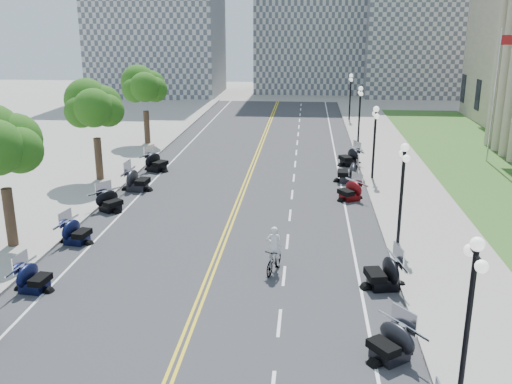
{
  "coord_description": "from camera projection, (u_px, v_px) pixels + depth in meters",
  "views": [
    {
      "loc": [
        4.01,
        -22.51,
        10.59
      ],
      "look_at": [
        1.46,
        5.79,
        2.0
      ],
      "focal_mm": 40.0,
      "sensor_mm": 36.0,
      "label": 1
    }
  ],
  "objects": [
    {
      "name": "distant_block_c",
      "position": [
        435.0,
        17.0,
        81.76
      ],
      "size": [
        20.0,
        14.0,
        22.0
      ],
      "primitive_type": "cube",
      "color": "gray",
      "rests_on": "ground"
    },
    {
      "name": "bicycle",
      "position": [
        274.0,
        260.0,
        24.82
      ],
      "size": [
        1.02,
        2.0,
        1.15
      ],
      "primitive_type": "imported",
      "rotation": [
        0.0,
        0.0,
        -0.26
      ],
      "color": "#A51414",
      "rests_on": "road"
    },
    {
      "name": "motorcycle_n_5",
      "position": [
        383.0,
        271.0,
        23.32
      ],
      "size": [
        2.47,
        2.47,
        1.47
      ],
      "primitive_type": null,
      "rotation": [
        0.0,
        0.0,
        -1.37
      ],
      "color": "black",
      "rests_on": "road"
    },
    {
      "name": "cyclist_rider",
      "position": [
        274.0,
        228.0,
        24.39
      ],
      "size": [
        0.64,
        0.42,
        1.77
      ],
      "primitive_type": "imported",
      "rotation": [
        0.0,
        0.0,
        3.14
      ],
      "color": "white",
      "rests_on": "bicycle"
    },
    {
      "name": "motorcycle_n_4",
      "position": [
        391.0,
        341.0,
        18.38
      ],
      "size": [
        2.68,
        2.68,
        1.34
      ],
      "primitive_type": null,
      "rotation": [
        0.0,
        0.0,
        -0.92
      ],
      "color": "black",
      "rests_on": "road"
    },
    {
      "name": "street_lamp_4",
      "position": [
        359.0,
        115.0,
        50.07
      ],
      "size": [
        0.5,
        1.2,
        4.9
      ],
      "primitive_type": null,
      "color": "black",
      "rests_on": "sidewalk_north"
    },
    {
      "name": "lane_dash_13",
      "position": [
        297.0,
        143.0,
        51.28
      ],
      "size": [
        0.12,
        2.0,
        0.0
      ],
      "primitive_type": "cube",
      "color": "white",
      "rests_on": "road"
    },
    {
      "name": "lane_dash_19",
      "position": [
        301.0,
        105.0,
        74.16
      ],
      "size": [
        0.12,
        2.0,
        0.0
      ],
      "primitive_type": "cube",
      "color": "white",
      "rests_on": "road"
    },
    {
      "name": "motorcycle_s_9",
      "position": [
        156.0,
        161.0,
        41.49
      ],
      "size": [
        2.78,
        2.78,
        1.48
      ],
      "primitive_type": null,
      "rotation": [
        0.0,
        0.0,
        1.17
      ],
      "color": "black",
      "rests_on": "road"
    },
    {
      "name": "lane_dash_10",
      "position": [
        294.0,
        178.0,
        39.84
      ],
      "size": [
        0.12,
        2.0,
        0.0
      ],
      "primitive_type": "cube",
      "color": "white",
      "rests_on": "road"
    },
    {
      "name": "centerline_yellow_a",
      "position": [
        236.0,
        203.0,
        34.41
      ],
      "size": [
        0.12,
        90.0,
        0.0
      ],
      "primitive_type": "cube",
      "color": "yellow",
      "rests_on": "road"
    },
    {
      "name": "street_lamp_1",
      "position": [
        468.0,
        321.0,
        15.75
      ],
      "size": [
        0.5,
        1.2,
        4.9
      ],
      "primitive_type": null,
      "color": "black",
      "rests_on": "sidewalk_north"
    },
    {
      "name": "motorcycle_n_10",
      "position": [
        350.0,
        156.0,
        43.08
      ],
      "size": [
        2.75,
        2.75,
        1.47
      ],
      "primitive_type": null,
      "rotation": [
        0.0,
        0.0,
        -1.18
      ],
      "color": "black",
      "rests_on": "road"
    },
    {
      "name": "lane_dash_7",
      "position": [
        287.0,
        241.0,
        28.4
      ],
      "size": [
        0.12,
        2.0,
        0.0
      ],
      "primitive_type": "cube",
      "color": "white",
      "rests_on": "road"
    },
    {
      "name": "lane_dash_8",
      "position": [
        290.0,
        215.0,
        32.22
      ],
      "size": [
        0.12,
        2.0,
        0.0
      ],
      "primitive_type": "cube",
      "color": "white",
      "rests_on": "road"
    },
    {
      "name": "edge_line_north",
      "position": [
        345.0,
        206.0,
        33.85
      ],
      "size": [
        0.12,
        90.0,
        0.0
      ],
      "primitive_type": "cube",
      "color": "white",
      "rests_on": "road"
    },
    {
      "name": "sidewalk_north",
      "position": [
        415.0,
        207.0,
        33.48
      ],
      "size": [
        5.0,
        90.0,
        0.15
      ],
      "primitive_type": "cube",
      "color": "#9E9991",
      "rests_on": "ground"
    },
    {
      "name": "lane_dash_17",
      "position": [
        300.0,
        115.0,
        66.54
      ],
      "size": [
        0.12,
        2.0,
        0.0
      ],
      "primitive_type": "cube",
      "color": "white",
      "rests_on": "road"
    },
    {
      "name": "lane_dash_15",
      "position": [
        299.0,
        127.0,
        58.91
      ],
      "size": [
        0.12,
        2.0,
        0.0
      ],
      "primitive_type": "cube",
      "color": "white",
      "rests_on": "road"
    },
    {
      "name": "flagpole",
      "position": [
        494.0,
        98.0,
        42.85
      ],
      "size": [
        1.1,
        0.2,
        10.0
      ],
      "primitive_type": null,
      "color": "silver",
      "rests_on": "ground"
    },
    {
      "name": "motorcycle_n_9",
      "position": [
        348.0,
        171.0,
        38.63
      ],
      "size": [
        2.29,
        2.29,
        1.55
      ],
      "primitive_type": null,
      "rotation": [
        0.0,
        0.0,
        -1.61
      ],
      "color": "black",
      "rests_on": "road"
    },
    {
      "name": "lane_dash_14",
      "position": [
        298.0,
        134.0,
        55.1
      ],
      "size": [
        0.12,
        2.0,
        0.0
      ],
      "primitive_type": "cube",
      "color": "white",
      "rests_on": "road"
    },
    {
      "name": "motorcycle_s_7",
      "position": [
        110.0,
        200.0,
        32.79
      ],
      "size": [
        2.67,
        2.67,
        1.34
      ],
      "primitive_type": null,
      "rotation": [
        0.0,
        0.0,
        0.95
      ],
      "color": "black",
      "rests_on": "road"
    },
    {
      "name": "lane_dash_12",
      "position": [
        296.0,
        152.0,
        47.47
      ],
      "size": [
        0.12,
        2.0,
        0.0
      ],
      "primitive_type": "cube",
      "color": "white",
      "rests_on": "road"
    },
    {
      "name": "street_lamp_3",
      "position": [
        374.0,
        143.0,
        38.63
      ],
      "size": [
        0.5,
        1.2,
        4.9
      ],
      "primitive_type": null,
      "color": "black",
      "rests_on": "sidewalk_north"
    },
    {
      "name": "tree_4",
      "position": [
        145.0,
        91.0,
        49.14
      ],
      "size": [
        4.8,
        4.8,
        9.2
      ],
      "primitive_type": null,
      "color": "#235619",
      "rests_on": "sidewalk_south"
    },
    {
      "name": "lane_dash_5",
      "position": [
        279.0,
        323.0,
        20.78
      ],
      "size": [
        0.12,
        2.0,
        0.0
      ],
      "primitive_type": "cube",
      "color": "white",
      "rests_on": "road"
    },
    {
      "name": "motorcycle_s_6",
      "position": [
        76.0,
        230.0,
        28.03
      ],
      "size": [
        2.18,
        2.18,
        1.33
      ],
      "primitive_type": null,
      "rotation": [
        0.0,
        0.0,
        1.4
      ],
      "color": "black",
      "rests_on": "road"
    },
    {
      "name": "lane_dash_11",
      "position": [
        295.0,
        164.0,
        43.66
      ],
      "size": [
        0.12,
        2.0,
        0.0
      ],
      "primitive_type": "cube",
      "color": "white",
      "rests_on": "road"
    },
    {
      "name": "lane_dash_6",
      "position": [
        284.0,
        276.0,
        24.59
      ],
      "size": [
        0.12,
        2.0,
        0.0
      ],
      "primitive_type": "cube",
      "color": "white",
      "rests_on": "road"
    },
    {
      "name": "motorcycle_s_8",
      "position": [
        137.0,
        179.0,
        36.73
      ],
      "size": [
        2.36,
        2.36,
        1.55
      ],
      "primitive_type": null,
      "rotation": [
        0.0,
        0.0,
        1.5
      ],
      "color": "black",
      "rests_on": "road"
    },
    {
      "name": "lawn",
      "position": [
        496.0,
        175.0,
        40.51
      ],
      "size": [
        9.0,
        60.0,
        0.1
      ],
      "primitive_type": "cube",
      "color": "#356023",
      "rests_on": "ground"
    },
    {
      "name": "distant_block_a",
      "position": [
        156.0,
        3.0,
        81.76
      ],
      "size": [
        18.0,
        14.0,
        26.0
      ],
      "primitive_type": "cube",
      "color": "gray",
      "rests_on": "ground"
    },
    {
      "name": "street_lamp_5",
      "position": [
        350.0,
        97.0,
        61.51
      ],
      "size": [
        0.5,
        1.2,
        4.9
      ],
      "primitive_type": null,
      "color": "black",
      "rests_on": "sidewalk_north"
    },
    {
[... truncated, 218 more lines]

